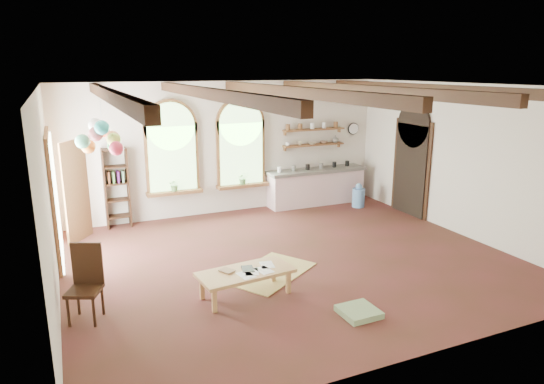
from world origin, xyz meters
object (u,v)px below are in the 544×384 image
coffee_table (246,274)px  balloon_cluster (102,138)px  kitchen_counter (316,186)px  side_chair (86,299)px

coffee_table → balloon_cluster: balloon_cluster is taller
kitchen_counter → side_chair: size_ratio=2.43×
kitchen_counter → coffee_table: 5.58m
kitchen_counter → balloon_cluster: size_ratio=2.32×
coffee_table → balloon_cluster: size_ratio=1.34×
side_chair → balloon_cluster: balloon_cluster is taller
coffee_table → side_chair: bearing=174.7°
kitchen_counter → balloon_cluster: balloon_cluster is taller
kitchen_counter → side_chair: (-5.94, -4.04, -0.16)m
side_chair → kitchen_counter: bearing=34.3°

